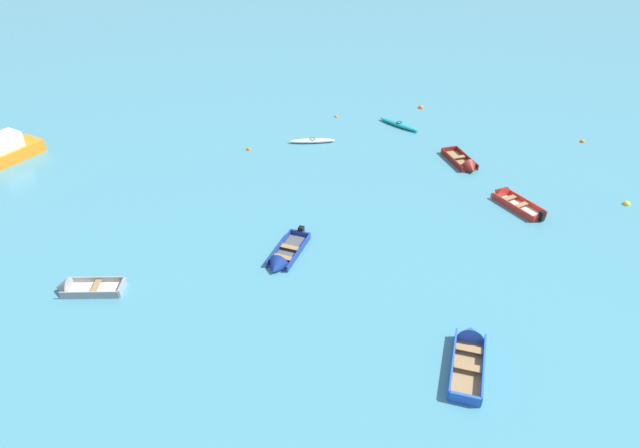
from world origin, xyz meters
name	(u,v)px	position (x,y,z in m)	size (l,w,h in m)	color
rowboat_deep_blue_distant_center	(282,260)	(-2.01, 17.30, 0.16)	(2.36, 3.67, 1.04)	#4C4C51
rowboat_red_midfield_right	(508,199)	(10.98, 22.50, 0.18)	(2.52, 3.52, 1.04)	beige
kayak_turquoise_cluster_inner	(399,124)	(6.46, 33.43, 0.16)	(2.84, 2.97, 0.34)	teal
rowboat_blue_near_right	(469,349)	(5.52, 11.03, 0.21)	(2.33, 4.00, 1.10)	#99754C
kayak_white_far_left	(312,141)	(-0.05, 30.92, 0.15)	(3.21, 0.57, 0.30)	white
rowboat_maroon_midfield_left	(466,165)	(9.64, 26.75, 0.17)	(1.86, 3.52, 1.06)	#99754C
rowboat_grey_cluster_outer	(77,288)	(-11.36, 15.60, 0.17)	(3.08, 1.20, 1.01)	beige
mooring_buoy_between_boats_right	(626,204)	(17.64, 21.82, 0.00)	(0.42, 0.42, 0.42)	yellow
mooring_buoy_trailing	(582,142)	(18.82, 30.13, 0.00)	(0.35, 0.35, 0.35)	orange
mooring_buoy_between_boats_left	(249,150)	(-4.40, 30.01, 0.00)	(0.33, 0.33, 0.33)	orange
mooring_buoy_outer_edge	(336,117)	(1.95, 35.43, 0.00)	(0.28, 0.28, 0.28)	orange
mooring_buoy_central	(421,108)	(8.81, 36.91, 0.00)	(0.45, 0.45, 0.45)	orange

